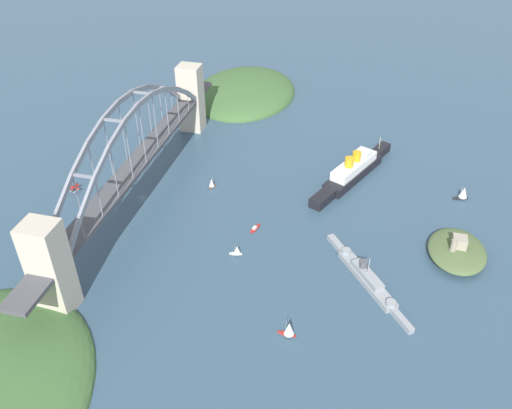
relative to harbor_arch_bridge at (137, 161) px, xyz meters
The scene contains 12 objects.
ground_plane 29.38m from the harbor_arch_bridge, ahead, with size 1400.00×1400.00×0.00m, color #334C60.
harbor_arch_bridge is the anchor object (origin of this frame).
headland_west_shore 188.45m from the harbor_arch_bridge, behind, with size 123.88×94.40×26.97m.
ocean_liner 151.79m from the harbor_arch_bridge, 113.72° to the left, with size 96.16×49.92×19.96m.
naval_cruiser 163.90m from the harbor_arch_bridge, 73.77° to the left, with size 67.84×52.82×16.69m.
fort_island_mid_harbor 207.26m from the harbor_arch_bridge, 87.00° to the left, with size 43.43×33.50×14.54m.
seaplane_taxiing_near_bridge 56.50m from the harbor_arch_bridge, 85.48° to the right, with size 7.36×9.39×4.85m.
small_boat_0 220.35m from the harbor_arch_bridge, 103.65° to the left, with size 7.36×10.39×10.46m.
small_boat_1 54.87m from the harbor_arch_bridge, 118.75° to the left, with size 6.62×4.91×8.01m.
small_boat_2 155.14m from the harbor_arch_bridge, 52.14° to the left, with size 5.71×9.64×10.00m.
small_boat_3 89.73m from the harbor_arch_bridge, 79.57° to the left, with size 9.99×4.39×2.18m.
small_boat_4 92.95m from the harbor_arch_bridge, 62.50° to the left, with size 4.79×7.61×7.08m.
Camera 1 is at (269.66, 148.00, 208.06)m, focal length 37.14 mm.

